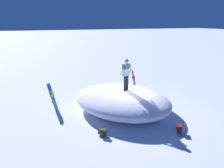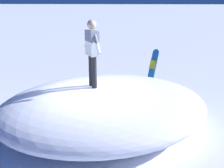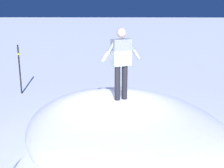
# 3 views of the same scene
# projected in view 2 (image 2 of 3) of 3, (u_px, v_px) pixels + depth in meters

# --- Properties ---
(ground) EXTENTS (240.00, 240.00, 0.00)m
(ground) POSITION_uv_depth(u_px,v_px,m) (88.00, 133.00, 7.27)
(ground) COLOR white
(snow_mound) EXTENTS (6.49, 7.17, 1.27)m
(snow_mound) POSITION_uv_depth(u_px,v_px,m) (104.00, 107.00, 7.42)
(snow_mound) COLOR white
(snow_mound) RESTS_ON ground
(snowboarder_standing) EXTENTS (0.98, 0.57, 1.76)m
(snowboarder_standing) POSITION_uv_depth(u_px,v_px,m) (92.00, 49.00, 6.81)
(snowboarder_standing) COLOR black
(snowboarder_standing) RESTS_ON snow_mound
(snowboard_secondary_upright) EXTENTS (0.55, 0.53, 1.57)m
(snowboard_secondary_upright) POSITION_uv_depth(u_px,v_px,m) (153.00, 68.00, 10.74)
(snowboard_secondary_upright) COLOR #2672BF
(snowboard_secondary_upright) RESTS_ON ground
(backpack_near) EXTENTS (0.54, 0.54, 0.33)m
(backpack_near) POSITION_uv_depth(u_px,v_px,m) (47.00, 95.00, 9.61)
(backpack_near) COLOR #383D23
(backpack_near) RESTS_ON ground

